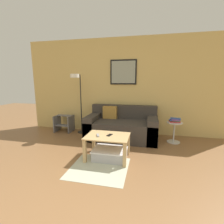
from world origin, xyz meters
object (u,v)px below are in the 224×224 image
object	(u,v)px
couch	(122,127)
side_table	(174,130)
book_stack	(175,120)
cell_phone	(110,135)
coffee_table	(107,140)
step_stool	(64,123)
remote_control	(98,135)
storage_bin	(110,154)
floor_lamp	(77,92)

from	to	relation	value
couch	side_table	size ratio (longest dim) A/B	3.55
book_stack	cell_phone	xyz separation A→B (m)	(-1.29, -1.13, -0.08)
coffee_table	cell_phone	xyz separation A→B (m)	(0.03, 0.03, 0.10)
side_table	coffee_table	bearing A→B (deg)	-139.58
coffee_table	step_stool	size ratio (longest dim) A/B	1.67
couch	book_stack	bearing A→B (deg)	-0.74
book_stack	remote_control	distance (m)	1.92
storage_bin	side_table	size ratio (longest dim) A/B	1.28
storage_bin	step_stool	xyz separation A→B (m)	(-1.67, 1.35, 0.15)
couch	cell_phone	world-z (taller)	couch
book_stack	cell_phone	world-z (taller)	book_stack
couch	storage_bin	distance (m)	1.19
floor_lamp	remote_control	world-z (taller)	floor_lamp
book_stack	side_table	bearing A→B (deg)	-91.70
couch	book_stack	size ratio (longest dim) A/B	6.47
storage_bin	side_table	xyz separation A→B (m)	(1.28, 1.13, 0.20)
cell_phone	step_stool	world-z (taller)	step_stool
couch	storage_bin	bearing A→B (deg)	-91.36
coffee_table	side_table	world-z (taller)	side_table
side_table	book_stack	distance (m)	0.24
coffee_table	cell_phone	bearing A→B (deg)	37.69
couch	remote_control	world-z (taller)	couch
cell_phone	coffee_table	bearing A→B (deg)	-126.74
book_stack	cell_phone	distance (m)	1.72
couch	side_table	bearing A→B (deg)	-1.76
couch	coffee_table	world-z (taller)	couch
couch	cell_phone	bearing A→B (deg)	-92.18
coffee_table	storage_bin	xyz separation A→B (m)	(0.05, -0.00, -0.26)
couch	book_stack	xyz separation A→B (m)	(1.25, -0.02, 0.24)
side_table	book_stack	world-z (taller)	book_stack
couch	cell_phone	size ratio (longest dim) A/B	12.32
cell_phone	step_stool	xyz separation A→B (m)	(-1.65, 1.33, -0.20)
couch	book_stack	world-z (taller)	couch
storage_bin	remote_control	bearing A→B (deg)	-166.54
storage_bin	step_stool	distance (m)	2.16
floor_lamp	step_stool	xyz separation A→B (m)	(-0.53, 0.19, -0.90)
storage_bin	floor_lamp	xyz separation A→B (m)	(-1.14, 1.16, 1.06)
coffee_table	book_stack	world-z (taller)	book_stack
couch	floor_lamp	distance (m)	1.45
floor_lamp	cell_phone	distance (m)	1.74
side_table	storage_bin	bearing A→B (deg)	-138.44
coffee_table	step_stool	bearing A→B (deg)	140.18
floor_lamp	side_table	distance (m)	2.57
book_stack	remote_control	bearing A→B (deg)	-141.06
cell_phone	side_table	bearing A→B (deg)	56.05
side_table	couch	bearing A→B (deg)	178.24
couch	coffee_table	xyz separation A→B (m)	(-0.08, -1.17, 0.06)
step_stool	book_stack	bearing A→B (deg)	-3.86
coffee_table	couch	bearing A→B (deg)	86.22
storage_bin	step_stool	size ratio (longest dim) A/B	1.32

